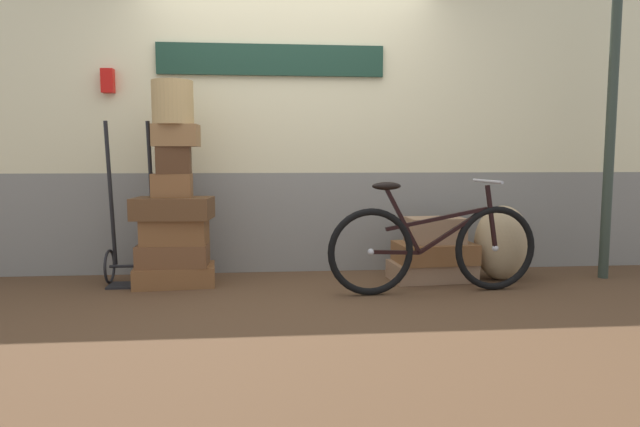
# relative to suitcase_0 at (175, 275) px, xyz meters

# --- Properties ---
(ground) EXTENTS (9.57, 5.20, 0.06)m
(ground) POSITION_rel_suitcase_0_xyz_m (0.94, -0.30, -0.11)
(ground) COLOR #513823
(station_building) EXTENTS (7.57, 0.74, 2.55)m
(station_building) POSITION_rel_suitcase_0_xyz_m (0.95, 0.55, 1.20)
(station_building) COLOR gray
(station_building) RESTS_ON ground
(suitcase_0) EXTENTS (0.66, 0.43, 0.16)m
(suitcase_0) POSITION_rel_suitcase_0_xyz_m (0.00, 0.00, 0.00)
(suitcase_0) COLOR brown
(suitcase_0) RESTS_ON ground
(suitcase_1) EXTENTS (0.55, 0.35, 0.18)m
(suitcase_1) POSITION_rel_suitcase_0_xyz_m (-0.01, 0.00, 0.17)
(suitcase_1) COLOR brown
(suitcase_1) RESTS_ON suitcase_0
(suitcase_2) EXTENTS (0.51, 0.32, 0.20)m
(suitcase_2) POSITION_rel_suitcase_0_xyz_m (0.01, -0.01, 0.36)
(suitcase_2) COLOR brown
(suitcase_2) RESTS_ON suitcase_1
(suitcase_3) EXTENTS (0.63, 0.40, 0.17)m
(suitcase_3) POSITION_rel_suitcase_0_xyz_m (0.00, -0.02, 0.55)
(suitcase_3) COLOR brown
(suitcase_3) RESTS_ON suitcase_2
(suitcase_4) EXTENTS (0.31, 0.20, 0.19)m
(suitcase_4) POSITION_rel_suitcase_0_xyz_m (-0.00, -0.01, 0.72)
(suitcase_4) COLOR brown
(suitcase_4) RESTS_ON suitcase_3
(suitcase_5) EXTENTS (0.27, 0.18, 0.21)m
(suitcase_5) POSITION_rel_suitcase_0_xyz_m (0.02, -0.03, 0.92)
(suitcase_5) COLOR #4C2D19
(suitcase_5) RESTS_ON suitcase_4
(suitcase_6) EXTENTS (0.35, 0.24, 0.17)m
(suitcase_6) POSITION_rel_suitcase_0_xyz_m (0.04, -0.01, 1.12)
(suitcase_6) COLOR olive
(suitcase_6) RESTS_ON suitcase_5
(suitcase_7) EXTENTS (0.71, 0.45, 0.15)m
(suitcase_7) POSITION_rel_suitcase_0_xyz_m (2.11, 0.00, -0.00)
(suitcase_7) COLOR #937051
(suitcase_7) RESTS_ON ground
(suitcase_8) EXTENTS (0.67, 0.47, 0.16)m
(suitcase_8) POSITION_rel_suitcase_0_xyz_m (2.13, -0.01, 0.15)
(suitcase_8) COLOR brown
(suitcase_8) RESTS_ON suitcase_7
(suitcase_9) EXTENTS (0.47, 0.30, 0.21)m
(suitcase_9) POSITION_rel_suitcase_0_xyz_m (2.13, -0.02, 0.34)
(suitcase_9) COLOR #937051
(suitcase_9) RESTS_ON suitcase_8
(wicker_basket) EXTENTS (0.32, 0.32, 0.34)m
(wicker_basket) POSITION_rel_suitcase_0_xyz_m (0.02, -0.01, 1.37)
(wicker_basket) COLOR tan
(wicker_basket) RESTS_ON suitcase_6
(luggage_trolley) EXTENTS (0.41, 0.36, 1.31)m
(luggage_trolley) POSITION_rel_suitcase_0_xyz_m (-0.35, 0.09, 0.23)
(luggage_trolley) COLOR black
(luggage_trolley) RESTS_ON ground
(burlap_sack) EXTENTS (0.46, 0.39, 0.63)m
(burlap_sack) POSITION_rel_suitcase_0_xyz_m (2.70, -0.03, 0.23)
(burlap_sack) COLOR tan
(burlap_sack) RESTS_ON ground
(bicycle) EXTENTS (1.64, 0.46, 0.86)m
(bicycle) POSITION_rel_suitcase_0_xyz_m (2.00, -0.42, 0.27)
(bicycle) COLOR black
(bicycle) RESTS_ON ground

